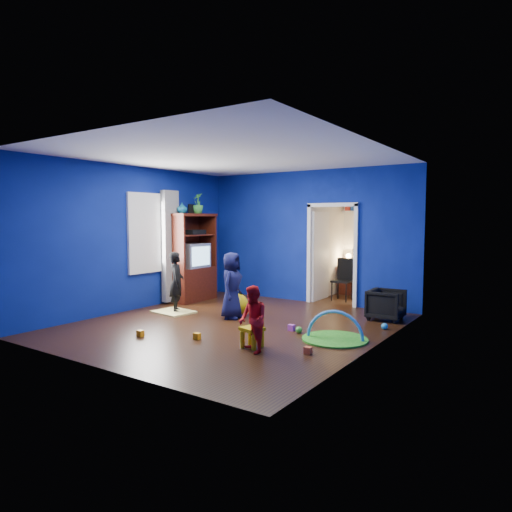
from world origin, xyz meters
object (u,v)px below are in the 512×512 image
Objects in this scene: armchair at (386,305)px; study_desk at (358,279)px; vase at (182,208)px; play_mat at (335,339)px; crt_tv at (193,256)px; child_black at (177,282)px; folding_chair at (342,280)px; tv_armoire at (192,257)px; child_navy at (232,285)px; toddler_red at (253,319)px; hopper_ball at (237,305)px; kid_chair at (252,330)px.

armchair is 2.77m from study_desk.
vase reaches higher than play_mat.
vase is at bearing 166.01° from play_mat.
play_mat is at bearing -73.01° from study_desk.
crt_tv is at bearing -134.41° from study_desk.
child_black is 1.30× the size of folding_chair.
child_navy is at bearing -27.89° from tv_armoire.
toddler_red reaches higher than folding_chair.
tv_armoire is 0.06m from crt_tv.
tv_armoire is 4.64× the size of hopper_ball.
crt_tv is 4.38m from play_mat.
tv_armoire is (-3.42, 2.56, 0.52)m from toddler_red.
crt_tv is 0.76× the size of folding_chair.
toddler_red is at bearing -157.34° from child_black.
study_desk reaches higher than hopper_ball.
vase reaches higher than study_desk.
play_mat is (2.27, -0.58, -0.20)m from hopper_ball.
child_black is 1.28× the size of toddler_red.
child_black is at bearing -63.24° from crt_tv.
child_navy is 3.02m from folding_chair.
crt_tv is at bearing 176.23° from toddler_red.
crt_tv is (-4.24, -0.49, 0.74)m from armchair.
play_mat is 3.47m from folding_chair.
tv_armoire is at bearing 160.32° from kid_chair.
kid_chair is at bearing -83.93° from folding_chair.
hopper_ball is at bearing -22.55° from crt_tv.
hopper_ball is at bearing -22.11° from tv_armoire.
child_black is at bearing -119.19° from study_desk.
child_black reaches higher than hopper_ball.
hopper_ball is 0.48× the size of study_desk.
child_navy is 0.63× the size of tv_armoire.
hopper_ball is at bearing 165.66° from play_mat.
toddler_red is at bearing -36.77° from tv_armoire.
folding_chair is at bearing 112.16° from kid_chair.
toddler_red is 0.93× the size of play_mat.
study_desk is at bearing 111.04° from kid_chair.
child_navy reaches higher than toddler_red.
kid_chair is (3.27, -2.06, -1.83)m from vase.
child_black is 5.06× the size of vase.
armchair is at bearing 10.46° from vase.
tv_armoire is 4.41m from play_mat.
crt_tv is 3.40m from folding_chair.
play_mat is (-0.19, -1.81, -0.27)m from armchair.
kid_chair is at bearing 160.19° from toddler_red.
armchair reaches higher than hopper_ball.
play_mat is 4.36m from study_desk.
crt_tv is 1.66× the size of hopper_ball.
armchair is 4.71m from vase.
toddler_red is at bearing -83.65° from study_desk.
vase is (-0.61, 0.82, 1.48)m from child_black.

